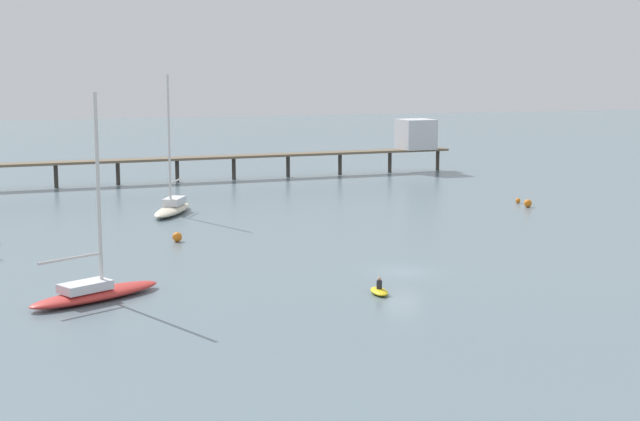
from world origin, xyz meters
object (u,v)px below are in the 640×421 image
Objects in this scene: mooring_buoy_inner at (177,237)px; mooring_buoy_far at (528,203)px; dinghy_yellow at (379,291)px; mooring_buoy_near at (518,201)px; sailboat_cream at (172,206)px; pier at (346,143)px; sailboat_red at (94,289)px.

mooring_buoy_far reaches higher than mooring_buoy_inner.
dinghy_yellow reaches higher than mooring_buoy_far.
mooring_buoy_near is (28.60, 33.10, 0.04)m from dinghy_yellow.
sailboat_cream is 17.03× the size of mooring_buoy_inner.
dinghy_yellow is 2.91× the size of mooring_buoy_inner.
mooring_buoy_inner reaches higher than mooring_buoy_near.
pier reaches higher than mooring_buoy_near.
sailboat_cream is 34.46m from sailboat_red.
sailboat_cream reaches higher than dinghy_yellow.
sailboat_cream is 36.52m from mooring_buoy_far.
sailboat_red is (-37.29, -59.53, -3.52)m from pier.
sailboat_cream is at bearing 174.07° from mooring_buoy_near.
sailboat_cream reaches higher than mooring_buoy_near.
mooring_buoy_inner is at bearing 113.73° from dinghy_yellow.
pier is 25.95× the size of dinghy_yellow.
mooring_buoy_inner is at bearing 65.99° from sailboat_red.
dinghy_yellow is at bearing -78.06° from sailboat_cream.
sailboat_red is 54.78m from mooring_buoy_near.
mooring_buoy_inner is (-29.23, -41.42, -3.81)m from pier.
sailboat_cream is 5.85× the size of dinghy_yellow.
dinghy_yellow is (7.80, -36.88, -0.56)m from sailboat_cream.
mooring_buoy_near is (9.03, -30.31, -3.95)m from pier.
mooring_buoy_far is 1.56× the size of mooring_buoy_near.
sailboat_cream is at bearing 82.85° from mooring_buoy_inner.
sailboat_red is 52.82m from mooring_buoy_far.
dinghy_yellow is 41.21m from mooring_buoy_far.
sailboat_red is at bearing -150.18° from mooring_buoy_far.
sailboat_cream is 16.70× the size of mooring_buoy_far.
pier is at bearing 57.94° from sailboat_red.
mooring_buoy_inner is 38.63m from mooring_buoy_far.
mooring_buoy_near is at bearing -73.40° from pier.
mooring_buoy_inner is (-1.87, -14.89, -0.38)m from sailboat_cream.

